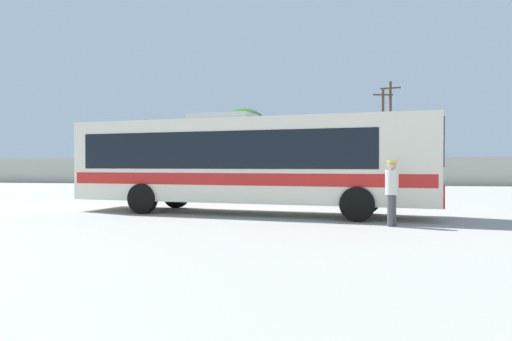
{
  "coord_description": "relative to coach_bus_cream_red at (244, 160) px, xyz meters",
  "views": [
    {
      "loc": [
        2.93,
        -16.97,
        1.67
      ],
      "look_at": [
        -0.51,
        2.22,
        1.46
      ],
      "focal_mm": 33.68,
      "sensor_mm": 36.0,
      "label": 1
    }
  ],
  "objects": [
    {
      "name": "parked_car_rightmost_black",
      "position": [
        3.49,
        21.61,
        -1.06
      ],
      "size": [
        4.34,
        2.09,
        1.5
      ],
      "color": "black",
      "rests_on": "ground_plane"
    },
    {
      "name": "roadside_tree_left",
      "position": [
        -12.51,
        31.22,
        2.43
      ],
      "size": [
        3.92,
        3.92,
        5.96
      ],
      "color": "brown",
      "rests_on": "ground_plane"
    },
    {
      "name": "attendant_by_bus_door",
      "position": [
        4.69,
        -2.72,
        -0.82
      ],
      "size": [
        0.5,
        0.5,
        1.81
      ],
      "color": "#4C4C51",
      "rests_on": "ground_plane"
    },
    {
      "name": "parked_car_leftmost_red",
      "position": [
        -13.25,
        21.09,
        -1.04
      ],
      "size": [
        4.17,
        2.05,
        1.55
      ],
      "color": "red",
      "rests_on": "ground_plane"
    },
    {
      "name": "utility_pole_near",
      "position": [
        7.65,
        28.5,
        2.95
      ],
      "size": [
        1.78,
        0.5,
        9.24
      ],
      "color": "#4C3823",
      "rests_on": "ground_plane"
    },
    {
      "name": "parked_car_second_red",
      "position": [
        -7.52,
        21.7,
        -1.1
      ],
      "size": [
        4.52,
        2.22,
        1.42
      ],
      "color": "red",
      "rests_on": "ground_plane"
    },
    {
      "name": "roadside_tree_midleft",
      "position": [
        -6.11,
        29.32,
        3.11
      ],
      "size": [
        5.24,
        5.24,
        7.2
      ],
      "color": "brown",
      "rests_on": "ground_plane"
    },
    {
      "name": "ground_plane",
      "position": [
        0.4,
        10.66,
        -1.86
      ],
      "size": [
        300.0,
        300.0,
        0.0
      ],
      "primitive_type": "plane",
      "color": "#A3A099"
    },
    {
      "name": "coach_bus_cream_red",
      "position": [
        0.0,
        0.0,
        0.0
      ],
      "size": [
        12.78,
        4.36,
        3.47
      ],
      "color": "silver",
      "rests_on": "ground_plane"
    },
    {
      "name": "perimeter_wall",
      "position": [
        0.4,
        25.26,
        -0.68
      ],
      "size": [
        80.0,
        0.3,
        2.35
      ],
      "primitive_type": "cube",
      "color": "#B2AD9E",
      "rests_on": "ground_plane"
    },
    {
      "name": "utility_pole_far",
      "position": [
        6.9,
        27.31,
        2.57
      ],
      "size": [
        1.77,
        0.58,
        8.49
      ],
      "color": "#4C3823",
      "rests_on": "ground_plane"
    },
    {
      "name": "parked_car_third_red",
      "position": [
        -1.99,
        21.66,
        -1.07
      ],
      "size": [
        4.45,
        1.99,
        1.48
      ],
      "color": "red",
      "rests_on": "ground_plane"
    },
    {
      "name": "roadside_tree_midright",
      "position": [
        10.84,
        32.01,
        2.37
      ],
      "size": [
        3.87,
        3.87,
        5.88
      ],
      "color": "brown",
      "rests_on": "ground_plane"
    }
  ]
}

